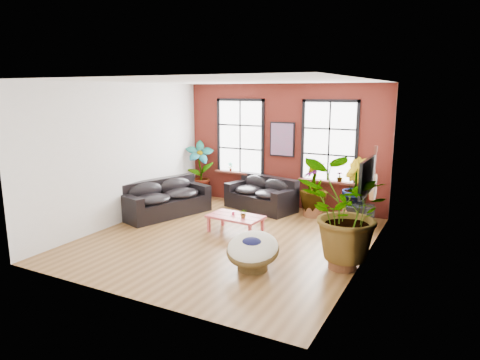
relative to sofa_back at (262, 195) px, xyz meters
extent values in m
cube|color=brown|center=(0.36, -2.63, -0.42)|extent=(6.00, 6.50, 0.02)
cube|color=white|center=(0.36, -2.63, 3.10)|extent=(6.00, 6.50, 0.02)
cube|color=#571914|center=(0.36, 0.63, 1.34)|extent=(6.00, 0.02, 3.50)
cube|color=silver|center=(0.36, -5.89, 1.34)|extent=(6.00, 0.02, 3.50)
cube|color=silver|center=(-2.65, -2.63, 1.34)|extent=(0.02, 6.50, 3.50)
cube|color=silver|center=(3.37, -2.63, 1.34)|extent=(0.02, 6.50, 3.50)
cube|color=white|center=(-0.99, 0.57, 1.54)|extent=(1.40, 0.02, 2.10)
cube|color=#411911|center=(-0.99, 0.50, 0.46)|extent=(1.60, 0.22, 0.06)
cube|color=white|center=(1.71, 0.57, 1.54)|extent=(1.40, 0.02, 2.10)
cube|color=#411911|center=(1.71, 0.50, 0.46)|extent=(1.60, 0.22, 0.06)
cube|color=black|center=(-0.02, -0.06, -0.19)|extent=(2.17, 1.48, 0.45)
cube|color=black|center=(0.08, 0.29, 0.27)|extent=(1.97, 0.78, 0.46)
cube|color=black|center=(-0.86, 0.19, 0.16)|extent=(0.49, 0.99, 0.24)
cube|color=black|center=(0.82, -0.30, 0.16)|extent=(0.49, 0.99, 0.24)
ellipsoid|color=black|center=(-0.39, 0.00, 0.10)|extent=(1.02, 1.01, 0.26)
ellipsoid|color=black|center=(-0.32, 0.26, 0.27)|extent=(0.87, 0.48, 0.44)
ellipsoid|color=black|center=(0.33, -0.21, 0.10)|extent=(1.02, 1.01, 0.26)
ellipsoid|color=black|center=(0.41, 0.05, 0.27)|extent=(0.87, 0.48, 0.44)
cube|color=black|center=(-2.04, -1.75, -0.18)|extent=(1.70, 2.57, 0.47)
cube|color=black|center=(-2.40, -1.64, 0.29)|extent=(0.99, 2.34, 0.48)
cube|color=black|center=(-2.38, -2.77, 0.18)|extent=(1.02, 0.55, 0.24)
cube|color=black|center=(-1.71, -0.74, 0.18)|extent=(1.02, 0.55, 0.24)
ellipsoid|color=black|center=(-2.14, -2.22, 0.12)|extent=(1.12, 1.25, 0.27)
ellipsoid|color=black|center=(-2.41, -2.13, 0.29)|extent=(0.58, 1.07, 0.46)
ellipsoid|color=black|center=(-1.84, -1.32, 0.12)|extent=(1.12, 1.25, 0.27)
ellipsoid|color=black|center=(-2.11, -1.23, 0.29)|extent=(0.58, 1.07, 0.46)
cube|color=#BE444A|center=(0.31, -2.17, -0.03)|extent=(1.33, 0.82, 0.05)
cube|color=#411911|center=(0.30, -2.29, 0.00)|extent=(1.28, 0.10, 0.00)
cube|color=#411911|center=(0.32, -2.05, 0.00)|extent=(1.28, 0.10, 0.00)
cube|color=#BE444A|center=(-0.28, -2.42, -0.23)|extent=(0.07, 0.07, 0.36)
cube|color=#BE444A|center=(0.85, -2.50, -0.23)|extent=(0.07, 0.07, 0.36)
cube|color=#BE444A|center=(-0.23, -1.84, -0.23)|extent=(0.07, 0.07, 0.36)
cube|color=#BE444A|center=(0.90, -1.92, -0.23)|extent=(0.07, 0.07, 0.36)
cylinder|color=#DD3764|center=(0.22, -2.12, 0.04)|extent=(0.08, 0.08, 0.08)
cylinder|color=#533E1D|center=(1.61, -3.92, -0.30)|extent=(0.66, 0.66, 0.23)
torus|color=#533E1D|center=(1.61, -3.92, -0.03)|extent=(1.15, 1.14, 0.45)
ellipsoid|color=white|center=(1.61, -3.92, 0.03)|extent=(1.11, 1.16, 0.61)
ellipsoid|color=#161744|center=(1.62, -3.96, 0.14)|extent=(0.43, 0.37, 0.17)
cube|color=black|center=(0.36, 0.56, 1.54)|extent=(0.74, 0.04, 0.98)
cube|color=#0C7F8C|center=(0.36, 0.53, 1.54)|extent=(0.66, 0.02, 0.90)
cube|color=black|center=(3.31, -2.33, 1.24)|extent=(0.06, 1.25, 0.72)
cube|color=black|center=(3.27, -2.33, 1.24)|extent=(0.01, 1.15, 0.62)
cylinder|color=#B27F4C|center=(3.26, -1.28, 0.72)|extent=(0.09, 0.38, 0.38)
cylinder|color=#B27F4C|center=(3.26, -1.28, 0.97)|extent=(0.09, 0.30, 0.30)
cylinder|color=black|center=(3.25, -1.28, 0.72)|extent=(0.09, 0.11, 0.11)
cube|color=#411911|center=(3.26, -1.28, 1.34)|extent=(0.04, 0.05, 0.55)
cube|color=#411911|center=(3.26, -1.28, 1.66)|extent=(0.06, 0.06, 0.14)
cube|color=black|center=(2.83, -0.35, -0.14)|extent=(0.74, 0.65, 0.54)
cylinder|color=brown|center=(-2.20, 0.20, -0.23)|extent=(0.55, 0.55, 0.36)
cylinder|color=brown|center=(2.50, 0.16, -0.24)|extent=(0.60, 0.60, 0.35)
cylinder|color=brown|center=(3.09, -3.07, -0.21)|extent=(0.55, 0.55, 0.40)
cylinder|color=brown|center=(1.51, -0.02, -0.22)|extent=(0.58, 0.58, 0.37)
imported|color=#1A4011|center=(-2.20, 0.20, 0.56)|extent=(1.05, 0.97, 1.65)
imported|color=#1A4011|center=(2.53, 0.19, 0.47)|extent=(0.94, 1.01, 1.46)
imported|color=#1A4011|center=(3.06, -3.08, 0.68)|extent=(2.13, 2.02, 1.87)
imported|color=#1A4011|center=(1.50, 0.00, 0.39)|extent=(0.97, 0.97, 1.32)
imported|color=#1A4011|center=(0.56, -2.24, 0.11)|extent=(0.24, 0.22, 0.22)
imported|color=#1A4011|center=(-1.29, 0.50, 0.62)|extent=(0.17, 0.17, 0.27)
imported|color=#1A4011|center=(2.06, 0.50, 0.62)|extent=(0.19, 0.19, 0.27)
camera|label=1|loc=(4.89, -10.71, 2.88)|focal=32.00mm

